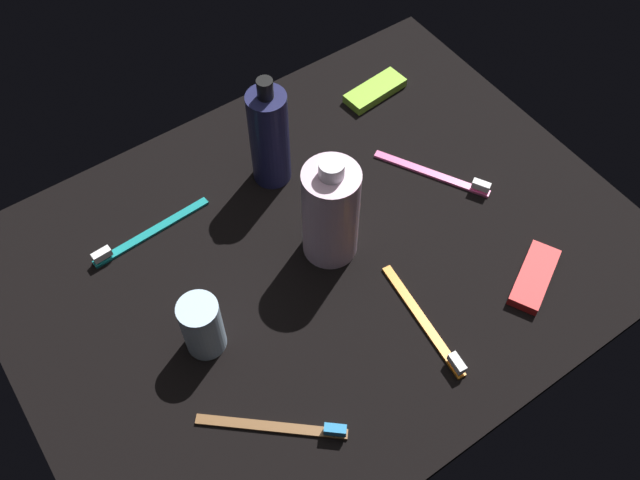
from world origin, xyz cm
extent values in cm
cube|color=black|center=(0.00, 0.00, -0.60)|extent=(84.00, 64.00, 1.20)
cylinder|color=#1C1E46|center=(-2.08, -15.36, 7.90)|extent=(5.58, 5.58, 15.81)
cylinder|color=black|center=(-2.08, -15.36, 17.21)|extent=(2.20, 2.20, 2.80)
cylinder|color=silver|center=(-1.67, -0.23, 7.72)|extent=(7.48, 7.48, 15.44)
cylinder|color=silver|center=(-1.67, -0.23, 16.54)|extent=(3.20, 3.20, 2.20)
cylinder|color=silver|center=(19.52, 3.06, 4.51)|extent=(5.06, 5.06, 9.02)
cube|color=teal|center=(17.42, -16.09, 0.45)|extent=(18.04, 2.21, 0.90)
cube|color=white|center=(24.90, -15.67, 1.50)|extent=(2.66, 1.25, 1.20)
cube|color=#E55999|center=(-21.44, -1.93, 0.45)|extent=(9.87, 16.28, 0.90)
cube|color=white|center=(-25.12, 4.61, 1.50)|extent=(2.23, 2.81, 1.20)
cube|color=orange|center=(-4.79, 16.18, 0.45)|extent=(3.26, 18.02, 0.90)
cube|color=white|center=(-3.93, 23.63, 1.50)|extent=(1.39, 2.71, 1.20)
cube|color=brown|center=(18.75, 17.00, 0.45)|extent=(14.41, 12.67, 0.90)
cube|color=#338CCC|center=(13.08, 21.90, 1.50)|extent=(2.69, 2.53, 1.20)
cube|color=red|center=(-20.90, 19.91, 0.75)|extent=(11.07, 8.36, 1.50)
cube|color=#8CD133|center=(-24.82, -20.15, 0.75)|extent=(10.73, 4.96, 1.50)
camera|label=1|loc=(30.08, 43.31, 80.31)|focal=39.27mm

